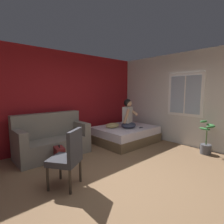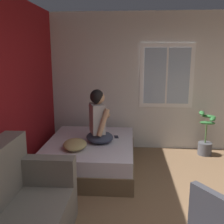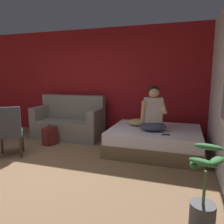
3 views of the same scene
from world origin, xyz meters
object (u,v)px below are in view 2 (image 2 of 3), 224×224
object	(u,v)px
person_seated	(98,121)
throw_pillow	(75,144)
potted_plant	(206,140)
bed	(90,155)
cell_phone	(116,137)

from	to	relation	value
person_seated	throw_pillow	distance (m)	0.56
person_seated	throw_pillow	world-z (taller)	person_seated
person_seated	potted_plant	xyz separation A→B (m)	(0.79, -1.96, -0.53)
person_seated	throw_pillow	size ratio (longest dim) A/B	1.82
person_seated	potted_plant	distance (m)	2.18
person_seated	throw_pillow	bearing A→B (deg)	137.44
bed	throw_pillow	xyz separation A→B (m)	(-0.38, 0.18, 0.31)
throw_pillow	cell_phone	xyz separation A→B (m)	(0.62, -0.60, -0.07)
bed	potted_plant	distance (m)	2.24
throw_pillow	potted_plant	bearing A→B (deg)	-63.48
bed	potted_plant	size ratio (longest dim) A/B	2.14
throw_pillow	potted_plant	size ratio (longest dim) A/B	0.56
person_seated	potted_plant	world-z (taller)	person_seated
throw_pillow	bed	bearing A→B (deg)	-24.80
throw_pillow	cell_phone	bearing A→B (deg)	-43.74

